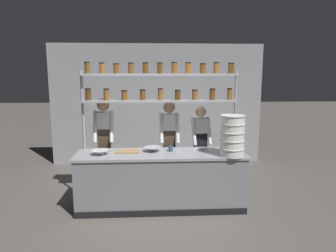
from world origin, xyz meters
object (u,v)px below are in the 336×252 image
(chef_center, at_px, (169,140))
(chef_right, at_px, (200,143))
(spice_shelf_unit, at_px, (160,90))
(chef_left, at_px, (104,139))
(cutting_board, at_px, (128,151))
(prep_bowl_center_front, at_px, (153,149))
(serving_cup_front, at_px, (171,149))
(container_stack, at_px, (232,136))
(prep_bowl_near_left, at_px, (100,152))

(chef_center, bearing_deg, chef_right, 4.86)
(spice_shelf_unit, bearing_deg, chef_left, 163.04)
(cutting_board, relative_size, prep_bowl_center_front, 1.40)
(spice_shelf_unit, xyz_separation_m, chef_left, (-1.01, 0.31, -0.90))
(spice_shelf_unit, distance_m, cutting_board, 1.16)
(chef_center, distance_m, serving_cup_front, 0.55)
(chef_left, xyz_separation_m, cutting_board, (0.46, -0.55, -0.10))
(cutting_board, height_order, prep_bowl_center_front, prep_bowl_center_front)
(container_stack, distance_m, prep_bowl_near_left, 2.09)
(cutting_board, distance_m, prep_bowl_near_left, 0.44)
(chef_right, distance_m, cutting_board, 1.44)
(chef_left, distance_m, chef_center, 1.18)
(spice_shelf_unit, relative_size, prep_bowl_center_front, 9.21)
(chef_right, bearing_deg, prep_bowl_center_front, -155.04)
(spice_shelf_unit, height_order, prep_bowl_center_front, spice_shelf_unit)
(chef_left, height_order, chef_center, chef_left)
(container_stack, distance_m, cutting_board, 1.70)
(prep_bowl_near_left, height_order, prep_bowl_center_front, prep_bowl_center_front)
(chef_center, height_order, cutting_board, chef_center)
(spice_shelf_unit, relative_size, container_stack, 4.10)
(chef_center, relative_size, prep_bowl_center_front, 5.99)
(chef_right, xyz_separation_m, prep_bowl_center_front, (-0.89, -0.60, 0.04))
(container_stack, bearing_deg, prep_bowl_center_front, 164.67)
(prep_bowl_center_front, bearing_deg, chef_right, 33.95)
(serving_cup_front, bearing_deg, spice_shelf_unit, 124.76)
(container_stack, bearing_deg, chef_center, 136.19)
(chef_right, relative_size, container_stack, 2.51)
(prep_bowl_near_left, bearing_deg, chef_left, 93.34)
(cutting_board, relative_size, serving_cup_front, 4.62)
(chef_center, distance_m, chef_right, 0.59)
(chef_right, distance_m, serving_cup_front, 0.84)
(chef_center, relative_size, container_stack, 2.67)
(chef_center, distance_m, container_stack, 1.30)
(spice_shelf_unit, height_order, chef_left, spice_shelf_unit)
(chef_left, height_order, cutting_board, chef_left)
(spice_shelf_unit, height_order, container_stack, spice_shelf_unit)
(chef_right, xyz_separation_m, serving_cup_front, (-0.59, -0.60, 0.04))
(spice_shelf_unit, xyz_separation_m, container_stack, (1.09, -0.57, -0.68))
(container_stack, xyz_separation_m, prep_bowl_near_left, (-2.06, 0.18, -0.28))
(chef_left, bearing_deg, spice_shelf_unit, -17.33)
(spice_shelf_unit, xyz_separation_m, chef_center, (0.17, 0.31, -0.93))
(cutting_board, bearing_deg, container_stack, -11.31)
(prep_bowl_center_front, bearing_deg, prep_bowl_near_left, -169.56)
(spice_shelf_unit, bearing_deg, chef_right, 25.76)
(prep_bowl_near_left, distance_m, serving_cup_front, 1.14)
(cutting_board, xyz_separation_m, serving_cup_front, (0.71, 0.01, 0.03))
(prep_bowl_near_left, relative_size, serving_cup_front, 3.17)
(spice_shelf_unit, relative_size, chef_center, 1.54)
(chef_center, relative_size, cutting_board, 4.27)
(chef_center, height_order, chef_right, chef_center)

